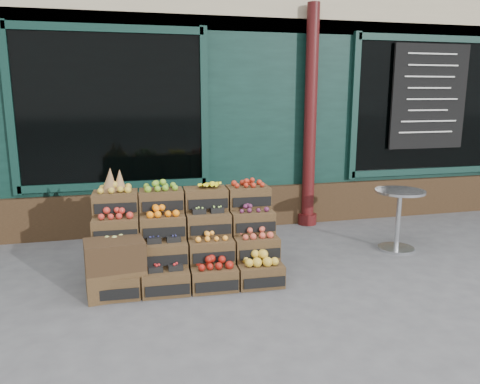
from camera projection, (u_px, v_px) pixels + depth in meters
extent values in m
plane|color=#4D4D50|center=(275.00, 283.00, 4.93)|extent=(60.00, 60.00, 0.00)
cube|color=black|center=(195.00, 71.00, 9.36)|extent=(12.00, 6.00, 4.80)
cube|color=black|center=(227.00, 126.00, 6.75)|extent=(12.00, 0.12, 3.00)
cube|color=#332314|center=(229.00, 207.00, 6.93)|extent=(12.00, 0.18, 0.60)
cube|color=black|center=(112.00, 109.00, 6.25)|extent=(2.40, 0.06, 2.00)
cube|color=black|center=(425.00, 107.00, 7.40)|extent=(2.40, 0.06, 2.00)
cylinder|color=#420F10|center=(310.00, 118.00, 6.83)|extent=(0.18, 0.18, 3.20)
cube|color=black|center=(429.00, 97.00, 7.29)|extent=(1.30, 0.04, 1.60)
cube|color=#45311B|center=(116.00, 285.00, 4.58)|extent=(0.48, 0.35, 0.23)
cube|color=black|center=(115.00, 295.00, 4.42)|extent=(0.43, 0.04, 0.11)
cube|color=yellow|center=(115.00, 270.00, 4.55)|extent=(0.38, 0.26, 0.08)
cube|color=#45311B|center=(166.00, 281.00, 4.68)|extent=(0.48, 0.35, 0.23)
cube|color=black|center=(167.00, 291.00, 4.52)|extent=(0.43, 0.04, 0.11)
cube|color=#AF1E1F|center=(166.00, 269.00, 4.65)|extent=(0.38, 0.26, 0.03)
cube|color=#45311B|center=(214.00, 278.00, 4.77)|extent=(0.48, 0.35, 0.23)
cube|color=black|center=(216.00, 287.00, 4.61)|extent=(0.43, 0.04, 0.11)
cube|color=maroon|center=(214.00, 263.00, 4.74)|extent=(0.38, 0.26, 0.09)
cube|color=#45311B|center=(260.00, 274.00, 4.87)|extent=(0.48, 0.35, 0.23)
cube|color=black|center=(264.00, 283.00, 4.70)|extent=(0.43, 0.04, 0.11)
cube|color=gold|center=(260.00, 259.00, 4.83)|extent=(0.38, 0.26, 0.11)
cube|color=#45311B|center=(116.00, 256.00, 4.73)|extent=(0.48, 0.35, 0.23)
cube|color=black|center=(115.00, 264.00, 4.57)|extent=(0.43, 0.04, 0.11)
cube|color=#9BA14F|center=(115.00, 241.00, 4.69)|extent=(0.38, 0.26, 0.08)
cube|color=#45311B|center=(164.00, 253.00, 4.82)|extent=(0.48, 0.35, 0.23)
cube|color=black|center=(165.00, 261.00, 4.66)|extent=(0.43, 0.04, 0.11)
cube|color=navy|center=(164.00, 241.00, 4.79)|extent=(0.38, 0.26, 0.03)
cube|color=#45311B|center=(211.00, 250.00, 4.91)|extent=(0.48, 0.35, 0.23)
cube|color=black|center=(213.00, 257.00, 4.75)|extent=(0.43, 0.04, 0.11)
cube|color=orange|center=(211.00, 236.00, 4.88)|extent=(0.38, 0.26, 0.06)
cube|color=#45311B|center=(256.00, 247.00, 5.01)|extent=(0.48, 0.35, 0.23)
cube|color=black|center=(260.00, 254.00, 4.85)|extent=(0.43, 0.04, 0.11)
cube|color=#C34833|center=(256.00, 233.00, 4.97)|extent=(0.38, 0.26, 0.08)
cube|color=#45311B|center=(116.00, 228.00, 4.87)|extent=(0.48, 0.35, 0.23)
cube|color=black|center=(115.00, 235.00, 4.71)|extent=(0.43, 0.04, 0.11)
cube|color=#AF2920|center=(115.00, 214.00, 4.83)|extent=(0.38, 0.26, 0.08)
cube|color=#45311B|center=(163.00, 226.00, 4.96)|extent=(0.48, 0.35, 0.23)
cube|color=black|center=(164.00, 233.00, 4.80)|extent=(0.43, 0.04, 0.11)
cube|color=orange|center=(162.00, 211.00, 4.93)|extent=(0.38, 0.26, 0.08)
cube|color=#45311B|center=(208.00, 223.00, 5.05)|extent=(0.48, 0.35, 0.23)
cube|color=black|center=(210.00, 230.00, 4.89)|extent=(0.43, 0.04, 0.11)
cube|color=#93BF52|center=(208.00, 212.00, 5.03)|extent=(0.38, 0.26, 0.03)
cube|color=#45311B|center=(252.00, 221.00, 5.15)|extent=(0.48, 0.35, 0.23)
cube|color=black|center=(255.00, 227.00, 4.99)|extent=(0.43, 0.04, 0.11)
cube|color=#531D3D|center=(252.00, 208.00, 5.12)|extent=(0.38, 0.26, 0.06)
cube|color=#45311B|center=(116.00, 202.00, 5.01)|extent=(0.48, 0.35, 0.23)
cube|color=black|center=(115.00, 208.00, 4.85)|extent=(0.43, 0.04, 0.11)
cube|color=gold|center=(115.00, 188.00, 4.97)|extent=(0.38, 0.26, 0.08)
cube|color=#45311B|center=(161.00, 200.00, 5.10)|extent=(0.48, 0.35, 0.23)
cube|color=black|center=(162.00, 206.00, 4.94)|extent=(0.43, 0.04, 0.11)
cube|color=olive|center=(161.00, 186.00, 5.07)|extent=(0.38, 0.26, 0.08)
cube|color=#45311B|center=(205.00, 198.00, 5.19)|extent=(0.48, 0.35, 0.23)
cube|color=black|center=(208.00, 204.00, 5.03)|extent=(0.43, 0.04, 0.11)
cube|color=yellow|center=(205.00, 185.00, 5.16)|extent=(0.38, 0.26, 0.07)
cube|color=#45311B|center=(248.00, 197.00, 5.29)|extent=(0.48, 0.35, 0.23)
cube|color=black|center=(251.00, 202.00, 5.13)|extent=(0.43, 0.04, 0.11)
cube|color=#A72714|center=(248.00, 183.00, 5.26)|extent=(0.38, 0.26, 0.07)
cube|color=#332314|center=(188.00, 272.00, 4.91)|extent=(1.93, 0.42, 0.23)
cube|color=#332314|center=(186.00, 256.00, 5.08)|extent=(1.93, 0.42, 0.47)
cube|color=#332314|center=(185.00, 240.00, 5.24)|extent=(1.93, 0.42, 0.70)
cone|color=olive|center=(110.00, 179.00, 4.94)|extent=(0.16, 0.16, 0.27)
cone|color=olive|center=(120.00, 180.00, 5.01)|extent=(0.14, 0.14, 0.23)
cube|color=#45311B|center=(116.00, 281.00, 4.62)|extent=(0.60, 0.45, 0.28)
cube|color=#332314|center=(115.00, 254.00, 4.56)|extent=(0.60, 0.45, 0.28)
cylinder|color=#ACB0B3|center=(396.00, 248.00, 5.99)|extent=(0.45, 0.45, 0.03)
cylinder|color=#ACB0B3|center=(398.00, 221.00, 5.91)|extent=(0.06, 0.06, 0.74)
cylinder|color=#ACB0B3|center=(400.00, 191.00, 5.83)|extent=(0.62, 0.62, 0.03)
imported|color=#1E6B26|center=(143.00, 162.00, 7.01)|extent=(0.78, 0.62, 1.89)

